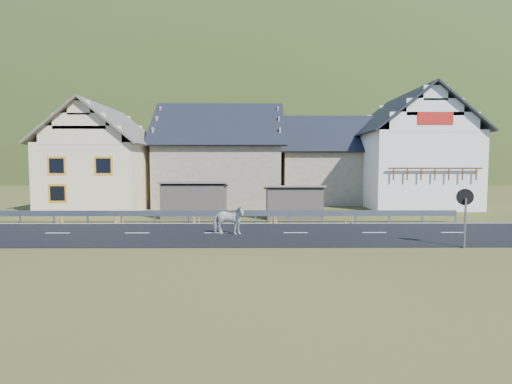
{
  "coord_description": "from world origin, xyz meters",
  "views": [
    {
      "loc": [
        1.85,
        -19.95,
        3.5
      ],
      "look_at": [
        2.01,
        1.5,
        2.0
      ],
      "focal_mm": 28.0,
      "sensor_mm": 36.0,
      "label": 1
    }
  ],
  "objects": [
    {
      "name": "mountain",
      "position": [
        5.0,
        180.0,
        -20.0
      ],
      "size": [
        440.0,
        280.0,
        260.0
      ],
      "primitive_type": "ellipsoid",
      "color": "#1D3513",
      "rests_on": "ground"
    },
    {
      "name": "house_cream",
      "position": [
        -10.0,
        12.0,
        4.36
      ],
      "size": [
        7.8,
        9.8,
        8.3
      ],
      "color": "#FDEAB4",
      "rests_on": "ground"
    },
    {
      "name": "shed_left",
      "position": [
        -2.0,
        6.5,
        1.1
      ],
      "size": [
        4.3,
        3.3,
        2.4
      ],
      "primitive_type": "cube",
      "color": "brown",
      "rests_on": "ground"
    },
    {
      "name": "shed_right",
      "position": [
        4.5,
        6.0,
        1.0
      ],
      "size": [
        3.8,
        2.9,
        2.2
      ],
      "primitive_type": "cube",
      "color": "brown",
      "rests_on": "ground"
    },
    {
      "name": "ground",
      "position": [
        0.0,
        0.0,
        0.0
      ],
      "size": [
        160.0,
        160.0,
        0.0
      ],
      "primitive_type": "plane",
      "color": "#3A4517",
      "rests_on": "ground"
    },
    {
      "name": "horse",
      "position": [
        0.64,
        -0.49,
        0.76
      ],
      "size": [
        1.16,
        1.85,
        1.45
      ],
      "primitive_type": "imported",
      "rotation": [
        0.0,
        0.0,
        1.33
      ],
      "color": "silver",
      "rests_on": "road"
    },
    {
      "name": "house_stone_b",
      "position": [
        9.0,
        17.0,
        4.24
      ],
      "size": [
        9.8,
        8.8,
        8.1
      ],
      "color": "tan",
      "rests_on": "ground"
    },
    {
      "name": "guardrail",
      "position": [
        -0.0,
        3.68,
        0.56
      ],
      "size": [
        28.1,
        0.09,
        0.75
      ],
      "color": "#93969B",
      "rests_on": "ground"
    },
    {
      "name": "road",
      "position": [
        0.0,
        0.0,
        0.02
      ],
      "size": [
        60.0,
        7.0,
        0.04
      ],
      "primitive_type": "cube",
      "color": "black",
      "rests_on": "ground"
    },
    {
      "name": "conifer_patch",
      "position": [
        -55.0,
        110.0,
        6.0
      ],
      "size": [
        76.0,
        50.0,
        28.0
      ],
      "primitive_type": "ellipsoid",
      "color": "black",
      "rests_on": "ground"
    },
    {
      "name": "traffic_mirror",
      "position": [
        10.66,
        -3.53,
        1.82
      ],
      "size": [
        0.69,
        0.23,
        2.48
      ],
      "rotation": [
        0.0,
        0.0,
        -0.16
      ],
      "color": "#93969B",
      "rests_on": "ground"
    },
    {
      "name": "house_stone_a",
      "position": [
        -1.0,
        15.0,
        4.63
      ],
      "size": [
        10.8,
        9.8,
        8.9
      ],
      "color": "tan",
      "rests_on": "ground"
    },
    {
      "name": "lane_markings",
      "position": [
        0.0,
        0.0,
        0.04
      ],
      "size": [
        60.0,
        6.6,
        0.01
      ],
      "primitive_type": "cube",
      "color": "silver",
      "rests_on": "road"
    },
    {
      "name": "house_white",
      "position": [
        15.0,
        14.0,
        5.06
      ],
      "size": [
        8.8,
        10.8,
        9.7
      ],
      "color": "white",
      "rests_on": "ground"
    }
  ]
}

